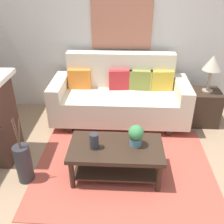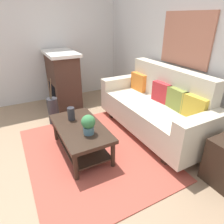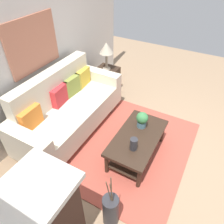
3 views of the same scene
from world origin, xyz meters
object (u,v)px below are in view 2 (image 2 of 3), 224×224
at_px(throw_pillow_orange, 139,82).
at_px(throw_pillow_mustard, 194,107).
at_px(fireplace, 63,79).
at_px(tabletop_vase, 71,114).
at_px(floor_vase, 53,111).
at_px(throw_pillow_olive, 177,99).
at_px(couch, 155,108).
at_px(coffee_table, 81,133).
at_px(potted_plant_tabletop, 88,124).
at_px(framed_painting, 185,39).
at_px(throw_pillow_crimson, 162,93).

height_order(throw_pillow_orange, throw_pillow_mustard, same).
height_order(throw_pillow_orange, fireplace, fireplace).
height_order(tabletop_vase, floor_vase, tabletop_vase).
height_order(throw_pillow_olive, fireplace, fireplace).
distance_m(couch, coffee_table, 1.30).
relative_size(potted_plant_tabletop, fireplace, 0.23).
xyz_separation_m(coffee_table, potted_plant_tabletop, (0.23, 0.04, 0.26)).
height_order(couch, throw_pillow_mustard, couch).
bearing_deg(tabletop_vase, potted_plant_tabletop, 9.41).
bearing_deg(throw_pillow_orange, floor_vase, -105.50).
bearing_deg(framed_painting, floor_vase, -119.68).
relative_size(throw_pillow_crimson, coffee_table, 0.33).
distance_m(throw_pillow_olive, fireplace, 2.42).
distance_m(throw_pillow_crimson, framed_painting, 0.87).
height_order(throw_pillow_orange, framed_painting, framed_painting).
bearing_deg(throw_pillow_crimson, tabletop_vase, -100.07).
distance_m(tabletop_vase, framed_painting, 2.06).
bearing_deg(floor_vase, throw_pillow_orange, 74.50).
xyz_separation_m(throw_pillow_orange, tabletop_vase, (0.39, -1.46, -0.16)).
bearing_deg(floor_vase, fireplace, 149.84).
xyz_separation_m(throw_pillow_crimson, coffee_table, (-0.01, -1.42, -0.37)).
xyz_separation_m(fireplace, framed_painting, (1.80, 1.49, 0.89)).
bearing_deg(coffee_table, couch, 89.51).
distance_m(throw_pillow_olive, coffee_table, 1.51).
height_order(throw_pillow_olive, framed_painting, framed_painting).
distance_m(throw_pillow_orange, throw_pillow_crimson, 0.65).
bearing_deg(throw_pillow_orange, fireplace, -134.94).
bearing_deg(framed_painting, coffee_table, -90.36).
distance_m(throw_pillow_crimson, tabletop_vase, 1.49).
bearing_deg(throw_pillow_orange, potted_plant_tabletop, -57.94).
relative_size(throw_pillow_mustard, framed_painting, 0.38).
bearing_deg(framed_painting, throw_pillow_crimson, -90.00).
bearing_deg(throw_pillow_olive, potted_plant_tabletop, -94.61).
relative_size(coffee_table, potted_plant_tabletop, 4.20).
relative_size(throw_pillow_orange, throw_pillow_crimson, 1.00).
relative_size(throw_pillow_olive, coffee_table, 0.33).
bearing_deg(potted_plant_tabletop, tabletop_vase, -170.59).
relative_size(potted_plant_tabletop, framed_painting, 0.28).
relative_size(throw_pillow_olive, potted_plant_tabletop, 1.37).
bearing_deg(couch, throw_pillow_crimson, 90.00).
distance_m(throw_pillow_mustard, coffee_table, 1.61).
bearing_deg(fireplace, throw_pillow_orange, 45.06).
xyz_separation_m(throw_pillow_orange, potted_plant_tabletop, (0.87, -1.38, -0.11)).
distance_m(potted_plant_tabletop, fireplace, 2.03).
relative_size(throw_pillow_crimson, fireplace, 0.31).
bearing_deg(couch, framed_painting, 90.00).
xyz_separation_m(tabletop_vase, potted_plant_tabletop, (0.47, 0.08, 0.05)).
xyz_separation_m(throw_pillow_olive, coffee_table, (-0.34, -1.42, -0.37)).
height_order(throw_pillow_crimson, throw_pillow_mustard, same).
distance_m(tabletop_vase, fireplace, 1.57).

